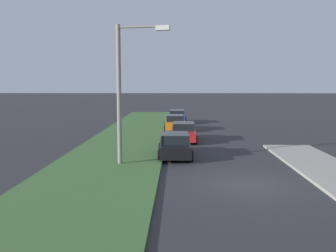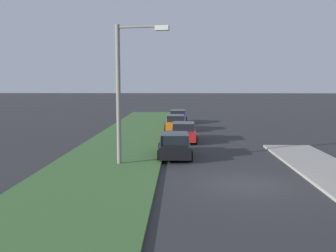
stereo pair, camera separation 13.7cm
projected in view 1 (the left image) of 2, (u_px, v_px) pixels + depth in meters
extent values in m
plane|color=#2D2D30|center=(248.00, 185.00, 16.57)|extent=(300.00, 300.00, 0.00)
cube|color=#3D6633|center=(123.00, 145.00, 26.68)|extent=(60.00, 6.00, 0.12)
cube|color=black|center=(175.00, 148.00, 22.73)|extent=(4.35, 1.93, 0.70)
cube|color=black|center=(175.00, 138.00, 22.46)|extent=(2.25, 1.67, 0.55)
cylinder|color=black|center=(160.00, 148.00, 24.10)|extent=(0.65, 0.24, 0.64)
cylinder|color=black|center=(188.00, 148.00, 24.10)|extent=(0.65, 0.24, 0.64)
cylinder|color=black|center=(160.00, 156.00, 21.41)|extent=(0.65, 0.24, 0.64)
cylinder|color=black|center=(191.00, 156.00, 21.42)|extent=(0.65, 0.24, 0.64)
cube|color=red|center=(183.00, 134.00, 28.89)|extent=(4.32, 1.84, 0.70)
cube|color=black|center=(184.00, 126.00, 28.62)|extent=(2.22, 1.62, 0.55)
cylinder|color=black|center=(172.00, 135.00, 30.30)|extent=(0.64, 0.23, 0.64)
cylinder|color=black|center=(195.00, 135.00, 30.23)|extent=(0.64, 0.23, 0.64)
cylinder|color=black|center=(171.00, 140.00, 27.62)|extent=(0.64, 0.23, 0.64)
cylinder|color=black|center=(196.00, 140.00, 27.55)|extent=(0.64, 0.23, 0.64)
cube|color=orange|center=(175.00, 124.00, 35.60)|extent=(4.33, 1.87, 0.70)
cube|color=black|center=(175.00, 118.00, 35.33)|extent=(2.22, 1.63, 0.55)
cylinder|color=black|center=(166.00, 125.00, 36.98)|extent=(0.64, 0.23, 0.64)
cylinder|color=black|center=(184.00, 125.00, 36.96)|extent=(0.64, 0.23, 0.64)
cylinder|color=black|center=(165.00, 129.00, 34.30)|extent=(0.64, 0.23, 0.64)
cylinder|color=black|center=(185.00, 129.00, 34.28)|extent=(0.64, 0.23, 0.64)
cube|color=#23389E|center=(177.00, 118.00, 42.06)|extent=(4.32, 1.85, 0.70)
cube|color=black|center=(177.00, 113.00, 41.79)|extent=(2.22, 1.63, 0.55)
cylinder|color=black|center=(170.00, 119.00, 43.47)|extent=(0.64, 0.23, 0.64)
cylinder|color=black|center=(185.00, 119.00, 43.40)|extent=(0.64, 0.23, 0.64)
cylinder|color=black|center=(169.00, 121.00, 40.79)|extent=(0.64, 0.23, 0.64)
cylinder|color=black|center=(185.00, 121.00, 40.72)|extent=(0.64, 0.23, 0.64)
cylinder|color=gray|center=(119.00, 96.00, 20.02)|extent=(0.24, 0.24, 7.50)
cylinder|color=gray|center=(140.00, 27.00, 19.38)|extent=(0.52, 2.39, 0.12)
cube|color=silver|center=(163.00, 28.00, 19.16)|extent=(0.47, 0.75, 0.24)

